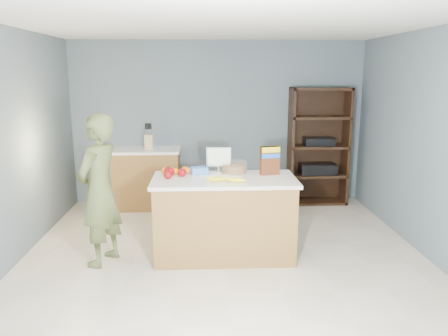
{
  "coord_description": "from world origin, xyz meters",
  "views": [
    {
      "loc": [
        -0.21,
        -4.29,
        2.02
      ],
      "look_at": [
        0.0,
        0.35,
        1.0
      ],
      "focal_mm": 35.0,
      "sensor_mm": 36.0,
      "label": 1
    }
  ],
  "objects_px": {
    "person": "(100,190)",
    "shelving_unit": "(317,148)",
    "tv": "(219,158)",
    "cereal_box": "(270,158)",
    "counter_peninsula": "(224,220)"
  },
  "relations": [
    {
      "from": "shelving_unit",
      "to": "person",
      "type": "bearing_deg",
      "value": -142.89
    },
    {
      "from": "person",
      "to": "shelving_unit",
      "type": "bearing_deg",
      "value": 149.59
    },
    {
      "from": "shelving_unit",
      "to": "tv",
      "type": "xyz_separation_m",
      "value": [
        -1.6,
        -1.73,
        0.19
      ]
    },
    {
      "from": "shelving_unit",
      "to": "cereal_box",
      "type": "xyz_separation_m",
      "value": [
        -1.04,
        -1.91,
        0.22
      ]
    },
    {
      "from": "person",
      "to": "tv",
      "type": "bearing_deg",
      "value": 131.56
    },
    {
      "from": "cereal_box",
      "to": "tv",
      "type": "bearing_deg",
      "value": 162.51
    },
    {
      "from": "counter_peninsula",
      "to": "tv",
      "type": "bearing_deg",
      "value": 98.84
    },
    {
      "from": "shelving_unit",
      "to": "cereal_box",
      "type": "height_order",
      "value": "shelving_unit"
    },
    {
      "from": "person",
      "to": "cereal_box",
      "type": "xyz_separation_m",
      "value": [
        1.83,
        0.26,
        0.28
      ]
    },
    {
      "from": "counter_peninsula",
      "to": "shelving_unit",
      "type": "bearing_deg",
      "value": 52.89
    },
    {
      "from": "tv",
      "to": "shelving_unit",
      "type": "bearing_deg",
      "value": 47.26
    },
    {
      "from": "person",
      "to": "tv",
      "type": "height_order",
      "value": "person"
    },
    {
      "from": "shelving_unit",
      "to": "tv",
      "type": "distance_m",
      "value": 2.36
    },
    {
      "from": "person",
      "to": "cereal_box",
      "type": "bearing_deg",
      "value": 120.59
    },
    {
      "from": "counter_peninsula",
      "to": "tv",
      "type": "distance_m",
      "value": 0.72
    }
  ]
}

